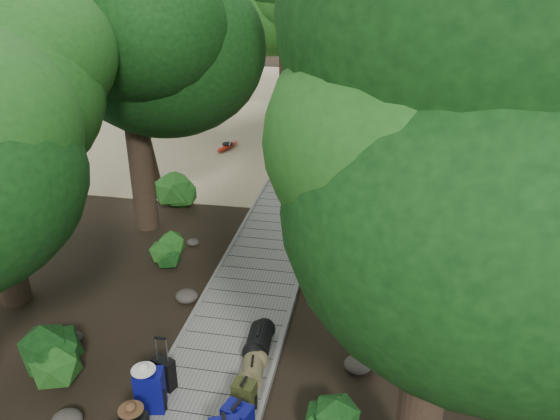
% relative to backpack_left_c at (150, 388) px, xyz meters
% --- Properties ---
extents(ground, '(120.00, 120.00, 0.00)m').
position_rel_backpack_left_c_xyz_m(ground, '(0.77, 3.01, -0.53)').
color(ground, black).
rests_on(ground, ground).
extents(sand_beach, '(40.00, 22.00, 0.02)m').
position_rel_backpack_left_c_xyz_m(sand_beach, '(0.77, 19.01, -0.52)').
color(sand_beach, tan).
rests_on(sand_beach, ground).
extents(distant_hill, '(32.00, 16.00, 12.00)m').
position_rel_backpack_left_c_xyz_m(distant_hill, '(-39.23, 51.01, -0.53)').
color(distant_hill, black).
rests_on(distant_hill, ground).
extents(boardwalk, '(2.00, 12.00, 0.12)m').
position_rel_backpack_left_c_xyz_m(boardwalk, '(0.77, 4.01, -0.47)').
color(boardwalk, gray).
rests_on(boardwalk, ground).
extents(backpack_left_c, '(0.50, 0.40, 0.83)m').
position_rel_backpack_left_c_xyz_m(backpack_left_c, '(0.00, 0.00, 0.00)').
color(backpack_left_c, '#030B73').
rests_on(backpack_left_c, boardwalk).
extents(backpack_right_d, '(0.40, 0.31, 0.55)m').
position_rel_backpack_left_c_xyz_m(backpack_right_d, '(1.46, 0.29, -0.14)').
color(backpack_right_d, '#313816').
rests_on(backpack_right_d, boardwalk).
extents(duffel_right_khaki, '(0.45, 0.60, 0.37)m').
position_rel_backpack_left_c_xyz_m(duffel_right_khaki, '(1.44, 0.96, -0.23)').
color(duffel_right_khaki, brown).
rests_on(duffel_right_khaki, boardwalk).
extents(duffel_right_black, '(0.49, 0.73, 0.44)m').
position_rel_backpack_left_c_xyz_m(duffel_right_black, '(1.39, 1.71, -0.19)').
color(duffel_right_black, black).
rests_on(duffel_right_black, boardwalk).
extents(suitcase_on_boardwalk, '(0.42, 0.32, 0.57)m').
position_rel_backpack_left_c_xyz_m(suitcase_on_boardwalk, '(0.03, 0.50, -0.13)').
color(suitcase_on_boardwalk, black).
rests_on(suitcase_on_boardwalk, boardwalk).
extents(lone_suitcase_on_sand, '(0.42, 0.31, 0.59)m').
position_rel_backpack_left_c_xyz_m(lone_suitcase_on_sand, '(1.24, 10.72, -0.22)').
color(lone_suitcase_on_sand, black).
rests_on(lone_suitcase_on_sand, sand_beach).
extents(hat_brown, '(0.37, 0.37, 0.11)m').
position_rel_backpack_left_c_xyz_m(hat_brown, '(0.05, -0.74, 0.34)').
color(hat_brown, '#51351E').
rests_on(hat_brown, backpack_left_b).
extents(hat_white, '(0.38, 0.38, 0.13)m').
position_rel_backpack_left_c_xyz_m(hat_white, '(-0.04, -0.06, 0.48)').
color(hat_white, silver).
rests_on(hat_white, backpack_left_c).
extents(kayak, '(1.37, 2.99, 0.29)m').
position_rel_backpack_left_c_xyz_m(kayak, '(-2.42, 13.10, -0.37)').
color(kayak, '#A91C0E').
rests_on(kayak, sand_beach).
extents(sun_lounger, '(1.16, 2.01, 0.62)m').
position_rel_backpack_left_c_xyz_m(sun_lounger, '(4.10, 12.74, -0.20)').
color(sun_lounger, silver).
rests_on(sun_lounger, sand_beach).
extents(tree_right_a, '(4.97, 4.97, 8.29)m').
position_rel_backpack_left_c_xyz_m(tree_right_a, '(4.06, -0.60, 3.61)').
color(tree_right_a, black).
rests_on(tree_right_a, ground).
extents(tree_right_c, '(5.86, 5.86, 10.14)m').
position_rel_backpack_left_c_xyz_m(tree_right_c, '(4.52, 4.83, 4.53)').
color(tree_right_c, black).
rests_on(tree_right_c, ground).
extents(tree_right_d, '(6.44, 6.44, 11.81)m').
position_rel_backpack_left_c_xyz_m(tree_right_d, '(6.17, 6.59, 5.37)').
color(tree_right_d, black).
rests_on(tree_right_d, ground).
extents(tree_right_e, '(5.53, 5.53, 9.96)m').
position_rel_backpack_left_c_xyz_m(tree_right_e, '(4.84, 9.85, 4.44)').
color(tree_right_e, black).
rests_on(tree_right_e, ground).
extents(tree_right_f, '(6.22, 6.22, 11.11)m').
position_rel_backpack_left_c_xyz_m(tree_right_f, '(7.37, 12.21, 5.02)').
color(tree_right_f, black).
rests_on(tree_right_f, ground).
extents(tree_left_c, '(5.08, 5.08, 8.84)m').
position_rel_backpack_left_c_xyz_m(tree_left_c, '(-2.79, 6.35, 3.88)').
color(tree_left_c, black).
rests_on(tree_left_c, ground).
extents(tree_back_a, '(4.62, 4.62, 7.99)m').
position_rel_backpack_left_c_xyz_m(tree_back_a, '(-0.99, 17.65, 3.46)').
color(tree_back_a, black).
rests_on(tree_back_a, ground).
extents(tree_back_b, '(5.15, 5.15, 9.19)m').
position_rel_backpack_left_c_xyz_m(tree_back_b, '(2.70, 19.10, 4.06)').
color(tree_back_b, black).
rests_on(tree_back_b, ground).
extents(tree_back_c, '(5.46, 5.46, 9.83)m').
position_rel_backpack_left_c_xyz_m(tree_back_c, '(5.32, 18.99, 4.38)').
color(tree_back_c, black).
rests_on(tree_back_c, ground).
extents(tree_back_d, '(4.99, 4.99, 8.31)m').
position_rel_backpack_left_c_xyz_m(tree_back_d, '(-4.96, 17.14, 3.62)').
color(tree_back_d, black).
rests_on(tree_back_d, ground).
extents(palm_right_a, '(4.14, 4.14, 7.06)m').
position_rel_backpack_left_c_xyz_m(palm_right_a, '(3.47, 8.73, 3.00)').
color(palm_right_a, '#1B4613').
rests_on(palm_right_a, ground).
extents(palm_right_b, '(4.81, 4.81, 9.29)m').
position_rel_backpack_left_c_xyz_m(palm_right_b, '(5.73, 14.31, 4.11)').
color(palm_right_b, '#1B4613').
rests_on(palm_right_b, ground).
extents(palm_right_c, '(4.14, 4.14, 6.59)m').
position_rel_backpack_left_c_xyz_m(palm_right_c, '(3.65, 15.07, 2.76)').
color(palm_right_c, '#1B4613').
rests_on(palm_right_c, ground).
extents(palm_left_a, '(4.02, 4.02, 6.39)m').
position_rel_backpack_left_c_xyz_m(palm_left_a, '(-4.10, 9.53, 2.66)').
color(palm_left_a, '#1B4613').
rests_on(palm_left_a, ground).
extents(rock_left_a, '(0.49, 0.44, 0.27)m').
position_rel_backpack_left_c_xyz_m(rock_left_a, '(-1.21, -0.50, -0.40)').
color(rock_left_a, '#4C473F').
rests_on(rock_left_a, ground).
extents(rock_left_b, '(0.32, 0.28, 0.17)m').
position_rel_backpack_left_c_xyz_m(rock_left_b, '(-2.21, 1.47, -0.45)').
color(rock_left_b, '#4C473F').
rests_on(rock_left_b, ground).
extents(rock_left_c, '(0.49, 0.44, 0.27)m').
position_rel_backpack_left_c_xyz_m(rock_left_c, '(-0.53, 3.12, -0.40)').
color(rock_left_c, '#4C473F').
rests_on(rock_left_c, ground).
extents(rock_left_d, '(0.32, 0.29, 0.17)m').
position_rel_backpack_left_c_xyz_m(rock_left_d, '(-1.23, 5.54, -0.45)').
color(rock_left_d, '#4C473F').
rests_on(rock_left_d, ground).
extents(rock_right_b, '(0.50, 0.45, 0.27)m').
position_rel_backpack_left_c_xyz_m(rock_right_b, '(3.21, 1.63, -0.40)').
color(rock_right_b, '#4C473F').
rests_on(rock_right_b, ground).
extents(rock_right_c, '(0.32, 0.29, 0.18)m').
position_rel_backpack_left_c_xyz_m(rock_right_c, '(2.45, 4.32, -0.44)').
color(rock_right_c, '#4C473F').
rests_on(rock_right_c, ground).
extents(rock_right_d, '(0.52, 0.47, 0.29)m').
position_rel_backpack_left_c_xyz_m(rock_right_d, '(3.52, 7.28, -0.39)').
color(rock_right_d, '#4C473F').
rests_on(rock_right_d, ground).
extents(shrub_left_a, '(1.17, 1.17, 1.06)m').
position_rel_backpack_left_c_xyz_m(shrub_left_a, '(-1.95, 0.45, -0.01)').
color(shrub_left_a, '#1C4B16').
rests_on(shrub_left_a, ground).
extents(shrub_left_b, '(0.85, 0.85, 0.76)m').
position_rel_backpack_left_c_xyz_m(shrub_left_b, '(-1.51, 4.42, -0.15)').
color(shrub_left_b, '#1C4B16').
rests_on(shrub_left_b, ground).
extents(shrub_left_c, '(1.25, 1.25, 1.13)m').
position_rel_backpack_left_c_xyz_m(shrub_left_c, '(-2.39, 7.73, 0.03)').
color(shrub_left_c, '#1C4B16').
rests_on(shrub_left_c, ground).
extents(shrub_right_a, '(0.93, 0.93, 0.84)m').
position_rel_backpack_left_c_xyz_m(shrub_right_a, '(2.87, 0.07, -0.11)').
color(shrub_right_a, '#1C4B16').
rests_on(shrub_right_a, ground).
extents(shrub_right_b, '(1.41, 1.41, 1.27)m').
position_rel_backpack_left_c_xyz_m(shrub_right_b, '(3.37, 4.53, 0.10)').
color(shrub_right_b, '#1C4B16').
rests_on(shrub_right_b, ground).
extents(shrub_right_c, '(0.92, 0.92, 0.83)m').
position_rel_backpack_left_c_xyz_m(shrub_right_c, '(2.63, 8.03, -0.12)').
color(shrub_right_c, '#1C4B16').
rests_on(shrub_right_c, ground).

